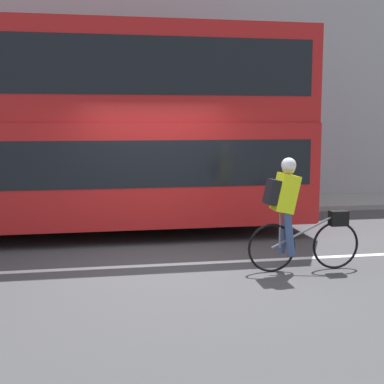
{
  "coord_description": "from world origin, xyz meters",
  "views": [
    {
      "loc": [
        -1.0,
        -7.61,
        2.18
      ],
      "look_at": [
        0.54,
        1.0,
        1.0
      ],
      "focal_mm": 50.0,
      "sensor_mm": 36.0,
      "label": 1
    }
  ],
  "objects_px": {
    "cyclist_on_bike": "(293,211)",
    "street_sign_post": "(223,149)",
    "trash_bin": "(145,186)",
    "bus": "(38,122)"
  },
  "relations": [
    {
      "from": "cyclist_on_bike",
      "to": "trash_bin",
      "type": "height_order",
      "value": "cyclist_on_bike"
    },
    {
      "from": "bus",
      "to": "trash_bin",
      "type": "xyz_separation_m",
      "value": [
        2.21,
        2.48,
        -1.55
      ]
    },
    {
      "from": "bus",
      "to": "trash_bin",
      "type": "relative_size",
      "value": 10.78
    },
    {
      "from": "trash_bin",
      "to": "street_sign_post",
      "type": "height_order",
      "value": "street_sign_post"
    },
    {
      "from": "street_sign_post",
      "to": "cyclist_on_bike",
      "type": "bearing_deg",
      "value": -93.09
    },
    {
      "from": "street_sign_post",
      "to": "trash_bin",
      "type": "bearing_deg",
      "value": 179.81
    },
    {
      "from": "cyclist_on_bike",
      "to": "trash_bin",
      "type": "xyz_separation_m",
      "value": [
        -1.62,
        5.65,
        -0.3
      ]
    },
    {
      "from": "cyclist_on_bike",
      "to": "street_sign_post",
      "type": "height_order",
      "value": "street_sign_post"
    },
    {
      "from": "trash_bin",
      "to": "street_sign_post",
      "type": "bearing_deg",
      "value": -0.19
    },
    {
      "from": "cyclist_on_bike",
      "to": "street_sign_post",
      "type": "bearing_deg",
      "value": 86.91
    }
  ]
}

